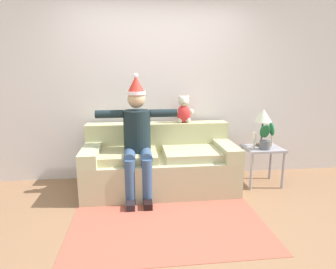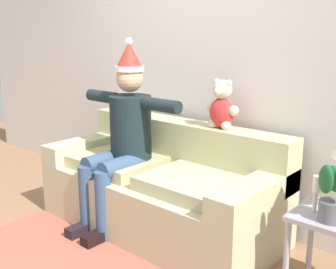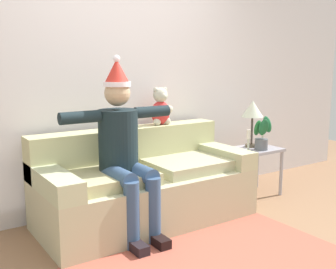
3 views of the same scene
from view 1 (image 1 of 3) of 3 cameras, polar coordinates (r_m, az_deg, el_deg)
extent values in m
plane|color=#8E6648|center=(3.06, 0.18, -17.95)|extent=(10.00, 10.00, 0.00)
cube|color=silver|center=(4.18, -2.42, 9.80)|extent=(7.00, 0.10, 2.70)
cube|color=#B4AF8A|center=(3.84, -1.60, -7.66)|extent=(1.97, 0.89, 0.45)
cube|color=#BBB985|center=(4.03, -2.06, -0.42)|extent=(1.97, 0.24, 0.39)
cube|color=#B4BA91|center=(3.77, -14.99, -3.55)|extent=(0.22, 0.89, 0.17)
cube|color=#B4B58A|center=(3.92, 11.22, -2.75)|extent=(0.22, 0.89, 0.17)
cube|color=tan|center=(3.69, -8.43, -4.12)|extent=(0.79, 0.62, 0.10)
cube|color=#B0AD87|center=(3.77, 5.17, -3.69)|extent=(0.79, 0.62, 0.10)
cylinder|color=black|center=(3.64, -6.19, 0.75)|extent=(0.34, 0.34, 0.52)
sphere|color=tan|center=(3.58, -6.34, 7.02)|extent=(0.22, 0.22, 0.22)
cylinder|color=white|center=(3.58, -6.37, 8.25)|extent=(0.23, 0.23, 0.04)
cone|color=red|center=(3.57, -6.41, 10.01)|extent=(0.21, 0.21, 0.20)
sphere|color=white|center=(3.57, -6.45, 11.61)|extent=(0.06, 0.06, 0.06)
cylinder|color=#354F73|center=(3.51, -7.68, -4.11)|extent=(0.14, 0.40, 0.14)
cylinder|color=#354F73|center=(3.42, -7.59, -9.50)|extent=(0.13, 0.13, 0.55)
cube|color=black|center=(3.44, -7.48, -13.63)|extent=(0.10, 0.24, 0.08)
cylinder|color=#354F73|center=(3.52, -4.41, -4.03)|extent=(0.14, 0.40, 0.14)
cylinder|color=#354F73|center=(3.42, -4.19, -9.40)|extent=(0.13, 0.13, 0.55)
cube|color=black|center=(3.44, -4.06, -13.53)|extent=(0.10, 0.24, 0.08)
cylinder|color=black|center=(3.62, -11.67, 4.02)|extent=(0.34, 0.10, 0.10)
cylinder|color=black|center=(3.62, -0.87, 4.29)|extent=(0.34, 0.10, 0.10)
ellipsoid|color=red|center=(4.02, 3.14, 4.12)|extent=(0.20, 0.16, 0.24)
sphere|color=beige|center=(3.99, 3.17, 6.68)|extent=(0.15, 0.15, 0.15)
sphere|color=beige|center=(3.94, 3.32, 6.44)|extent=(0.07, 0.07, 0.07)
sphere|color=beige|center=(3.98, 2.43, 7.42)|extent=(0.05, 0.05, 0.05)
sphere|color=beige|center=(4.00, 3.92, 7.43)|extent=(0.05, 0.05, 0.05)
sphere|color=beige|center=(3.99, 1.65, 4.53)|extent=(0.08, 0.08, 0.08)
sphere|color=beige|center=(3.99, 2.35, 2.84)|extent=(0.08, 0.08, 0.08)
sphere|color=beige|center=(4.03, 4.62, 4.56)|extent=(0.08, 0.08, 0.08)
sphere|color=beige|center=(4.01, 4.04, 2.87)|extent=(0.08, 0.08, 0.08)
cube|color=#98949F|center=(4.12, 18.40, -2.65)|extent=(0.50, 0.42, 0.03)
cylinder|color=#98949F|center=(3.95, 16.30, -7.19)|extent=(0.04, 0.04, 0.50)
cylinder|color=#98949F|center=(4.14, 21.98, -6.70)|extent=(0.04, 0.04, 0.50)
cylinder|color=#98949F|center=(4.26, 14.43, -5.60)|extent=(0.04, 0.04, 0.50)
cylinder|color=#98949F|center=(4.44, 19.78, -5.23)|extent=(0.04, 0.04, 0.50)
cylinder|color=brown|center=(4.19, 18.08, -1.95)|extent=(0.14, 0.14, 0.03)
cylinder|color=#4C3F3A|center=(4.15, 18.24, 0.31)|extent=(0.02, 0.02, 0.31)
cone|color=silver|center=(4.11, 18.47, 3.63)|extent=(0.24, 0.24, 0.18)
cylinder|color=#585D64|center=(4.01, 18.78, -1.97)|extent=(0.14, 0.14, 0.12)
ellipsoid|color=#1D6437|center=(4.00, 20.00, 1.02)|extent=(0.07, 0.16, 0.21)
ellipsoid|color=#1B612B|center=(4.01, 18.47, 0.62)|extent=(0.13, 0.14, 0.21)
ellipsoid|color=#19552F|center=(3.91, 18.93, 0.62)|extent=(0.14, 0.14, 0.20)
cylinder|color=beige|center=(4.02, 16.78, -1.77)|extent=(0.02, 0.02, 0.12)
cylinder|color=silver|center=(4.00, 16.88, -0.23)|extent=(0.04, 0.04, 0.10)
cylinder|color=beige|center=(4.19, 20.01, -1.10)|extent=(0.02, 0.02, 0.17)
cylinder|color=white|center=(4.16, 20.14, 0.70)|extent=(0.04, 0.04, 0.10)
cube|color=#B55543|center=(3.04, 0.23, -18.09)|extent=(2.01, 1.17, 0.01)
camera|label=2|loc=(2.76, 56.28, 7.23)|focal=44.26mm
camera|label=3|loc=(1.62, -79.71, -0.80)|focal=43.77mm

